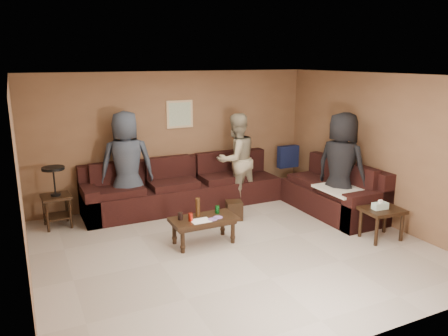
% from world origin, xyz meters
% --- Properties ---
extents(room, '(5.60, 5.50, 2.50)m').
position_xyz_m(room, '(0.00, 0.00, 1.66)').
color(room, '#B8AB9C').
rests_on(room, ground).
extents(sectional_sofa, '(4.65, 2.90, 0.97)m').
position_xyz_m(sectional_sofa, '(0.81, 1.52, 0.33)').
color(sectional_sofa, black).
rests_on(sectional_sofa, ground).
extents(coffee_table, '(0.99, 0.49, 0.69)m').
position_xyz_m(coffee_table, '(-0.34, 0.35, 0.35)').
color(coffee_table, black).
rests_on(coffee_table, ground).
extents(end_table_left, '(0.48, 0.48, 1.02)m').
position_xyz_m(end_table_left, '(-2.25, 2.03, 0.54)').
color(end_table_left, black).
rests_on(end_table_left, ground).
extents(side_table_right, '(0.63, 0.53, 0.64)m').
position_xyz_m(side_table_right, '(2.20, -0.68, 0.42)').
color(side_table_right, black).
rests_on(side_table_right, ground).
extents(waste_bin, '(0.34, 0.34, 0.32)m').
position_xyz_m(waste_bin, '(0.55, 1.06, 0.16)').
color(waste_bin, black).
rests_on(waste_bin, ground).
extents(wall_art, '(0.52, 0.04, 0.52)m').
position_xyz_m(wall_art, '(0.10, 2.48, 1.70)').
color(wall_art, '#CFB081').
rests_on(wall_art, ground).
extents(person_left, '(1.00, 0.74, 1.88)m').
position_xyz_m(person_left, '(-1.06, 2.02, 0.94)').
color(person_left, '#2F3641').
rests_on(person_left, ground).
extents(person_middle, '(0.96, 0.81, 1.74)m').
position_xyz_m(person_middle, '(0.97, 1.82, 0.87)').
color(person_middle, tan).
rests_on(person_middle, ground).
extents(person_right, '(0.88, 1.06, 1.87)m').
position_xyz_m(person_right, '(2.21, 0.31, 0.93)').
color(person_right, black).
rests_on(person_right, ground).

